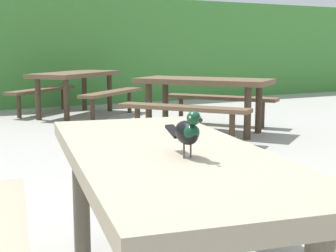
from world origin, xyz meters
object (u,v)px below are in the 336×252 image
Objects in this scene: picnic_table_far_centre at (76,83)px; picnic_table_foreground at (166,192)px; picnic_table_mid_left at (203,92)px; bird_grackle at (188,131)px.

picnic_table_foreground is at bearing -104.12° from picnic_table_far_centre.
picnic_table_mid_left is at bearing 56.32° from picnic_table_foreground.
picnic_table_mid_left is 2.70m from picnic_table_far_centre.
picnic_table_foreground is 0.83× the size of picnic_table_far_centre.
picnic_table_foreground is at bearing 86.95° from bird_grackle.
bird_grackle is at bearing -103.81° from picnic_table_far_centre.
picnic_table_foreground is at bearing -123.68° from picnic_table_mid_left.
picnic_table_foreground is 0.35m from bird_grackle.
bird_grackle is 0.12× the size of picnic_table_mid_left.
picnic_table_far_centre is at bearing 75.88° from picnic_table_foreground.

